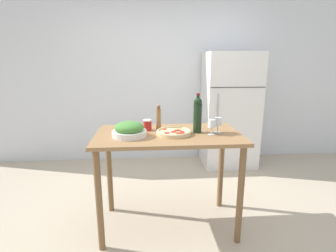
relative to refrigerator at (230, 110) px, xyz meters
The scene contains 11 objects.
ground_plane 2.04m from the refrigerator, 124.55° to the right, with size 14.00×14.00×0.00m, color #BCAD93.
wall_back 1.20m from the refrigerator, 161.21° to the left, with size 6.40×0.06×2.60m.
refrigerator is the anchor object (origin of this frame).
prep_counter 1.85m from the refrigerator, 124.55° to the right, with size 1.31×0.73×0.94m.
wine_bottle 1.73m from the refrigerator, 117.38° to the right, with size 0.08×0.08×0.36m.
wine_glass_near 1.74m from the refrigerator, 112.80° to the right, with size 0.07×0.07×0.14m.
wine_glass_far 1.65m from the refrigerator, 111.35° to the right, with size 0.07×0.07×0.14m.
pepper_mill 1.80m from the refrigerator, 129.43° to the right, with size 0.05×0.05×0.24m.
salad_bowl 2.13m from the refrigerator, 131.17° to the right, with size 0.30×0.30×0.13m.
homemade_pizza 1.86m from the refrigerator, 122.79° to the right, with size 0.31×0.31×0.04m.
salt_canister 1.88m from the refrigerator, 131.45° to the right, with size 0.08×0.08×0.10m.
Camera 1 is at (-0.18, -2.28, 1.58)m, focal length 28.00 mm.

